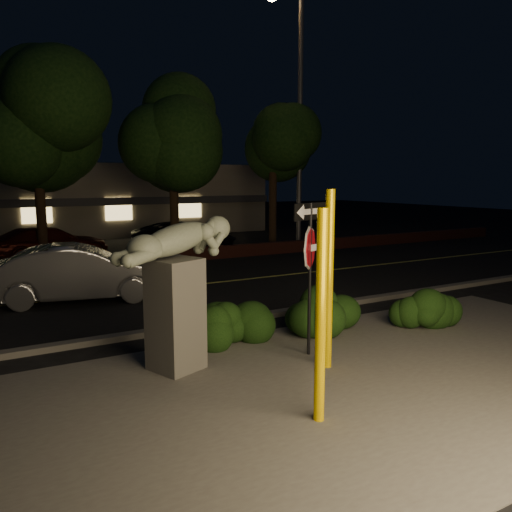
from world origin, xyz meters
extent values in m
plane|color=black|center=(0.00, 10.00, 0.00)|extent=(90.00, 90.00, 0.00)
cube|color=#4C4944|center=(0.00, -1.00, 0.01)|extent=(14.00, 6.00, 0.02)
cube|color=black|center=(0.00, 7.00, 0.01)|extent=(80.00, 8.00, 0.01)
cube|color=#BDBE4C|center=(0.00, 7.00, 0.02)|extent=(80.00, 0.12, 0.00)
cube|color=#4C4944|center=(0.00, 2.90, 0.06)|extent=(80.00, 0.25, 0.12)
cube|color=#481D17|center=(0.00, 11.30, 0.25)|extent=(40.00, 0.35, 0.50)
cube|color=black|center=(0.00, 17.00, 0.01)|extent=(40.00, 12.00, 0.01)
cube|color=#676352|center=(0.00, 25.00, 2.00)|extent=(22.00, 10.00, 4.00)
cube|color=#333338|center=(0.00, 19.90, 2.00)|extent=(22.00, 0.20, 0.40)
cube|color=#FFD87F|center=(-2.00, 19.95, 1.60)|extent=(1.40, 0.08, 1.20)
cube|color=#FFD87F|center=(2.00, 19.95, 1.60)|extent=(1.40, 0.08, 1.20)
cube|color=#FFD87F|center=(6.00, 19.95, 1.60)|extent=(1.40, 0.08, 1.20)
cylinder|color=black|center=(-2.50, 13.20, 2.12)|extent=(0.36, 0.36, 4.25)
ellipsoid|color=black|center=(-2.50, 13.20, 6.07)|extent=(5.20, 5.20, 4.68)
cylinder|color=black|center=(2.50, 12.80, 2.00)|extent=(0.36, 0.36, 4.00)
ellipsoid|color=black|center=(2.50, 12.80, 5.68)|extent=(4.80, 4.80, 4.32)
cylinder|color=black|center=(7.50, 13.30, 1.95)|extent=(0.36, 0.36, 3.90)
ellipsoid|color=black|center=(7.50, 13.30, 5.44)|extent=(4.40, 4.40, 3.96)
cylinder|color=#FAC700|center=(-0.84, -1.71, 1.39)|extent=(0.14, 0.14, 2.79)
cylinder|color=#FFC900|center=(0.40, -0.25, 1.49)|extent=(0.15, 0.15, 2.98)
cylinder|color=black|center=(0.48, 0.39, 1.37)|extent=(0.06, 0.06, 2.73)
cube|color=white|center=(0.48, 0.39, 1.95)|extent=(0.39, 0.17, 0.12)
cube|color=black|center=(0.48, 0.39, 2.59)|extent=(0.88, 0.34, 0.29)
cube|color=white|center=(0.48, 0.39, 2.59)|extent=(0.56, 0.22, 0.12)
cube|color=#4C4944|center=(-1.83, 0.91, 0.93)|extent=(0.94, 0.94, 1.87)
sphere|color=gray|center=(-0.89, 1.28, 2.29)|extent=(0.44, 0.44, 0.44)
ellipsoid|color=black|center=(-0.25, 1.69, 0.51)|extent=(2.06, 1.17, 1.02)
ellipsoid|color=black|center=(1.48, 1.29, 0.58)|extent=(1.81, 1.02, 1.16)
ellipsoid|color=black|center=(3.64, 0.58, 0.49)|extent=(1.65, 1.34, 0.99)
cylinder|color=#535258|center=(8.75, 12.99, 5.65)|extent=(0.23, 0.23, 11.30)
imported|color=#A6A6AA|center=(-2.34, 6.63, 0.74)|extent=(4.70, 2.41, 1.47)
imported|color=#46100A|center=(-2.18, 14.10, 0.67)|extent=(4.89, 2.86, 1.33)
imported|color=black|center=(3.50, 14.37, 0.64)|extent=(5.04, 3.36, 1.28)
camera|label=1|loc=(-4.55, -6.65, 3.13)|focal=35.00mm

